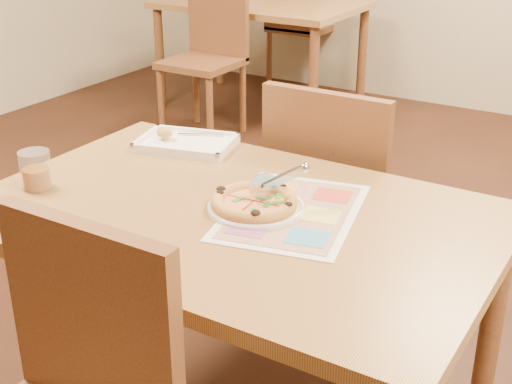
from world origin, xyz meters
The scene contains 11 objects.
dining_table centered at (0.00, 0.00, 0.63)m, with size 1.30×0.85×0.72m.
chair_far centered at (0.00, 0.60, 0.57)m, with size 0.42×0.42×0.47m.
bg_table centered at (-1.60, 2.80, 0.63)m, with size 1.30×0.85×0.72m.
bg_chair_near centered at (-1.60, 2.20, 0.57)m, with size 0.42×0.42×0.47m.
bg_chair_far centered at (-1.60, 3.30, 0.57)m, with size 0.42×0.42×0.47m.
plate centered at (0.05, 0.03, 0.73)m, with size 0.24×0.24×0.01m, color white.
pizza centered at (0.05, 0.02, 0.74)m, with size 0.22×0.22×0.03m.
pizza_cutter centered at (0.09, 0.06, 0.80)m, with size 0.10×0.12×0.09m.
appetizer_tray centered at (-0.38, 0.30, 0.73)m, with size 0.33×0.26×0.06m.
glass_tumbler centered at (-0.52, -0.16, 0.77)m, with size 0.08×0.08×0.10m.
menu centered at (0.13, 0.06, 0.72)m, with size 0.31×0.44×0.01m, color silver.
Camera 1 is at (0.89, -1.34, 1.49)m, focal length 50.00 mm.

